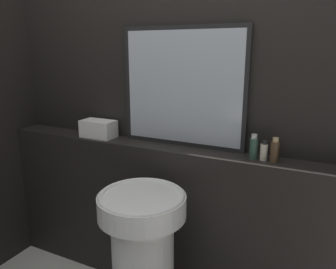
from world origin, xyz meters
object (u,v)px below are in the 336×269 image
Objects in this scene: mirror at (183,88)px; shampoo_bottle at (254,147)px; lotion_bottle at (275,151)px; towel_stack at (98,129)px; pedestal_sink at (143,257)px; conditioner_bottle at (264,151)px.

mirror is 5.67× the size of shampoo_bottle.
shampoo_bottle is 1.05× the size of lotion_bottle.
pedestal_sink is at bearing -35.05° from towel_stack.
mirror is 0.59m from conditioner_bottle.
mirror is 5.93× the size of lotion_bottle.
mirror is 0.54m from shampoo_bottle.
pedestal_sink is 0.86m from conditioner_bottle.
lotion_bottle is (0.56, -0.07, -0.29)m from mirror.
conditioner_bottle reaches higher than pedestal_sink.
lotion_bottle is at bearing -0.00° from towel_stack.
lotion_bottle is (0.11, -0.00, -0.00)m from shampoo_bottle.
towel_stack is 1.68× the size of shampoo_bottle.
lotion_bottle is at bearing -0.00° from shampoo_bottle.
conditioner_bottle is (0.52, 0.40, 0.55)m from pedestal_sink.
mirror reaches higher than lotion_bottle.
pedestal_sink is 0.90m from lotion_bottle.
conditioner_bottle is 0.82× the size of lotion_bottle.
pedestal_sink is 6.13× the size of shampoo_bottle.
mirror is 3.37× the size of towel_stack.
pedestal_sink is 0.83m from shampoo_bottle.
towel_stack reaches higher than pedestal_sink.
mirror is at bearing 172.50° from lotion_bottle.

